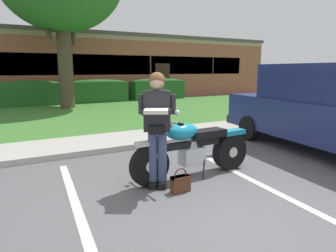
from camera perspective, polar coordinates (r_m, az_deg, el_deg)
The scene contains 14 objects.
ground_plane at distance 4.42m, azimuth 6.34°, elevation -12.86°, with size 140.00×140.00×0.00m, color #565659.
curb_strip at distance 6.86m, azimuth -8.18°, elevation -3.91°, with size 60.00×0.20×0.12m, color #ADA89E.
concrete_walk at distance 7.64m, azimuth -10.53°, elevation -2.65°, with size 60.00×1.50×0.08m, color #ADA89E.
grass_lawn at distance 12.20m, azimuth -18.00°, elevation 1.82°, with size 60.00×8.09×0.06m, color #3D752D.
stall_stripe_0 at distance 3.96m, azimuth -15.88°, elevation -16.05°, with size 0.12×4.40×0.01m, color silver.
stall_stripe_1 at distance 5.22m, azimuth 14.77°, elevation -9.40°, with size 0.12×4.40×0.01m, color silver.
motorcycle at distance 5.08m, azimuth 5.36°, elevation -3.91°, with size 2.24×0.82×1.26m.
rider_person at distance 4.45m, azimuth -2.02°, elevation 0.91°, with size 0.60×0.67×1.70m.
handbag at distance 4.51m, azimuth 2.32°, elevation -10.34°, with size 0.28×0.13×0.36m.
parked_suv_adjacent at distance 7.37m, azimuth 27.64°, elevation 3.10°, with size 2.57×5.05×1.86m.
hedge_center_left at distance 16.00m, azimuth -24.64°, elevation 5.54°, with size 3.12×0.90×1.24m.
hedge_center_right at distance 16.67m, azimuth -12.62°, elevation 6.39°, with size 2.92×0.90×1.24m.
hedge_right at distance 18.00m, azimuth -1.93°, elevation 6.91°, with size 3.15×0.90×1.24m.
brick_building at distance 22.46m, azimuth -20.47°, elevation 10.20°, with size 27.89×10.67×3.84m.
Camera 1 is at (-2.41, -3.27, 1.74)m, focal length 33.04 mm.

